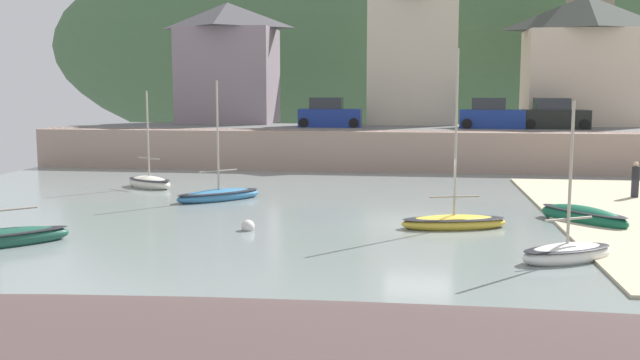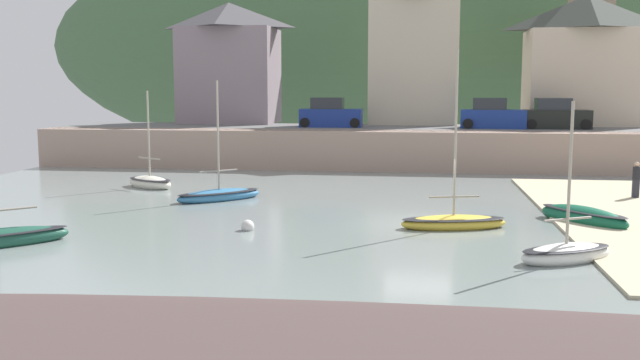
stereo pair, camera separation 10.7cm
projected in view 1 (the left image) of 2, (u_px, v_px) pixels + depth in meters
ground at (480, 293)px, 16.94m from camera, size 48.00×41.00×0.61m
quay_seawall at (418, 148)px, 43.56m from camera, size 48.00×9.40×2.40m
hillside_backdrop at (401, 46)px, 79.79m from camera, size 80.00×44.00×27.29m
waterfront_building_left at (228, 62)px, 52.24m from camera, size 7.08×5.45×8.75m
waterfront_building_centre at (412, 46)px, 50.34m from camera, size 6.46×4.42×10.80m
waterfront_building_right at (584, 60)px, 48.92m from camera, size 8.17×4.93×8.86m
church_with_spire at (589, 20)px, 52.32m from camera, size 3.00×3.00×14.58m
dinghy_open_wooden at (219, 195)px, 31.93m from camera, size 3.83×3.70×5.48m
sailboat_far_left at (454, 221)px, 25.62m from camera, size 4.05×2.16×6.54m
sailboat_nearest_shore at (567, 253)px, 20.73m from camera, size 3.22×2.48×4.81m
fishing_boat_green at (583, 217)px, 26.44m from camera, size 3.23×3.67×0.85m
rowboat_small_beached at (149, 182)px, 35.86m from camera, size 3.15×2.62×5.03m
parked_car_near_slipway at (329, 115)px, 47.24m from camera, size 4.10×1.82×1.95m
parked_car_by_wall at (491, 116)px, 45.85m from camera, size 4.23×2.05×1.95m
parked_car_end_of_row at (554, 116)px, 45.33m from camera, size 4.13×1.82×1.95m
person_on_slipway at (636, 178)px, 31.99m from camera, size 0.34×0.34×1.62m
mooring_buoy at (248, 226)px, 25.19m from camera, size 0.47×0.47×0.47m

